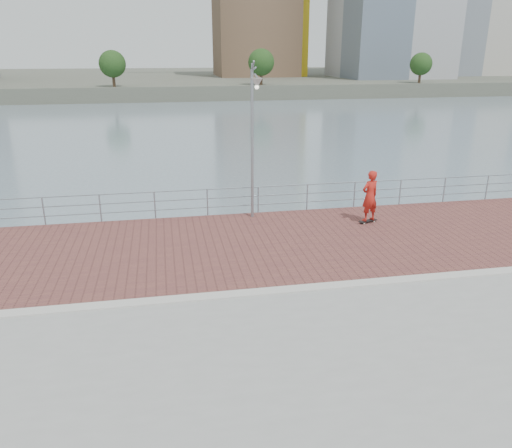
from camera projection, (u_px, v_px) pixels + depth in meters
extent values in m
plane|color=slate|center=(269.00, 355.00, 14.32)|extent=(400.00, 400.00, 0.00)
cube|color=brown|center=(247.00, 244.00, 17.00)|extent=(40.00, 6.80, 0.02)
cube|color=#B7B5AD|center=(269.00, 291.00, 13.65)|extent=(40.00, 0.40, 0.06)
cube|color=#4C5142|center=(169.00, 79.00, 127.57)|extent=(320.00, 95.00, 2.50)
cylinder|color=#8C9EA8|center=(44.00, 211.00, 18.73)|extent=(0.06, 0.06, 1.10)
cylinder|color=#8C9EA8|center=(100.00, 208.00, 19.08)|extent=(0.06, 0.06, 1.10)
cylinder|color=#8C9EA8|center=(155.00, 205.00, 19.44)|extent=(0.06, 0.06, 1.10)
cylinder|color=#8C9EA8|center=(207.00, 203.00, 19.80)|extent=(0.06, 0.06, 1.10)
cylinder|color=#8C9EA8|center=(258.00, 200.00, 20.16)|extent=(0.06, 0.06, 1.10)
cylinder|color=#8C9EA8|center=(307.00, 197.00, 20.51)|extent=(0.06, 0.06, 1.10)
cylinder|color=#8C9EA8|center=(354.00, 195.00, 20.87)|extent=(0.06, 0.06, 1.10)
cylinder|color=#8C9EA8|center=(400.00, 192.00, 21.23)|extent=(0.06, 0.06, 1.10)
cylinder|color=#8C9EA8|center=(444.00, 190.00, 21.59)|extent=(0.06, 0.06, 1.10)
cylinder|color=#8C9EA8|center=(487.00, 188.00, 21.94)|extent=(0.06, 0.06, 1.10)
cylinder|color=#8C9EA8|center=(233.00, 188.00, 19.80)|extent=(39.00, 0.05, 0.05)
cylinder|color=#8C9EA8|center=(233.00, 197.00, 19.92)|extent=(39.00, 0.05, 0.05)
cylinder|color=#8C9EA8|center=(233.00, 206.00, 20.04)|extent=(39.00, 0.05, 0.05)
cylinder|color=gray|center=(252.00, 147.00, 18.89)|extent=(0.11, 0.11, 5.63)
cylinder|color=gray|center=(254.00, 70.00, 17.53)|extent=(0.07, 0.94, 0.07)
cone|color=#B2B2AD|center=(257.00, 76.00, 17.15)|extent=(0.41, 0.41, 0.33)
cube|color=black|center=(368.00, 221.00, 19.11)|extent=(0.80, 0.43, 0.03)
cylinder|color=beige|center=(364.00, 223.00, 18.96)|extent=(0.07, 0.06, 0.06)
cylinder|color=beige|center=(374.00, 221.00, 19.18)|extent=(0.07, 0.06, 0.06)
cylinder|color=beige|center=(362.00, 222.00, 19.07)|extent=(0.07, 0.06, 0.06)
cylinder|color=beige|center=(372.00, 220.00, 19.30)|extent=(0.07, 0.06, 0.06)
imported|color=red|center=(370.00, 196.00, 18.79)|extent=(0.82, 0.67, 1.95)
cube|color=brown|center=(255.00, 4.00, 113.86)|extent=(18.00, 18.00, 31.49)
cylinder|color=#473323|center=(113.00, 76.00, 82.64)|extent=(0.50, 0.50, 3.40)
sphere|color=#193814|center=(112.00, 64.00, 82.00)|extent=(4.38, 4.38, 4.38)
cylinder|color=#473323|center=(261.00, 74.00, 86.97)|extent=(0.50, 0.50, 3.54)
sphere|color=#193814|center=(261.00, 62.00, 86.31)|extent=(4.56, 4.56, 4.56)
cylinder|color=#473323|center=(420.00, 74.00, 92.27)|extent=(0.50, 0.50, 3.16)
sphere|color=#193814|center=(421.00, 64.00, 91.67)|extent=(4.06, 4.06, 4.06)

